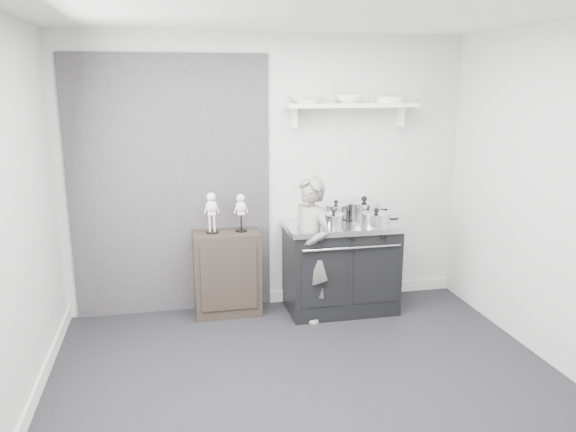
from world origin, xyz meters
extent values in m
plane|color=black|center=(0.00, 0.00, 0.00)|extent=(4.00, 4.00, 0.00)
cube|color=#B8B8B5|center=(0.00, 1.80, 1.35)|extent=(4.00, 0.02, 2.70)
cube|color=#B8B8B5|center=(0.00, -1.80, 1.35)|extent=(4.00, 0.02, 2.70)
cube|color=#B8B8B5|center=(-2.00, 0.00, 1.35)|extent=(0.02, 3.60, 2.70)
cube|color=#B8B8B5|center=(2.00, 0.00, 1.35)|extent=(0.02, 3.60, 2.70)
cube|color=silver|center=(0.00, 0.00, 2.70)|extent=(4.00, 3.60, 0.02)
cube|color=black|center=(-0.95, 1.79, 1.25)|extent=(1.90, 0.02, 2.50)
cube|color=silver|center=(1.00, 1.78, 0.06)|extent=(2.00, 0.03, 0.12)
cube|color=silver|center=(-1.98, 0.00, 0.06)|extent=(0.03, 3.60, 0.12)
cube|color=white|center=(0.80, 1.67, 2.02)|extent=(1.30, 0.26, 0.04)
cube|color=white|center=(0.25, 1.74, 1.90)|extent=(0.03, 0.12, 0.20)
cube|color=white|center=(1.35, 1.74, 1.90)|extent=(0.03, 0.12, 0.20)
cube|color=black|center=(0.66, 1.48, 0.42)|extent=(1.06, 0.63, 0.85)
cube|color=silver|center=(0.66, 1.48, 0.87)|extent=(1.12, 0.68, 0.05)
cube|color=black|center=(0.41, 1.16, 0.44)|extent=(0.44, 0.02, 0.55)
cube|color=black|center=(0.92, 1.16, 0.44)|extent=(0.44, 0.02, 0.55)
cylinder|color=silver|center=(0.66, 1.13, 0.74)|extent=(0.95, 0.02, 0.02)
cylinder|color=black|center=(0.35, 1.15, 0.82)|extent=(0.04, 0.03, 0.04)
cylinder|color=black|center=(0.66, 1.15, 0.82)|extent=(0.04, 0.03, 0.04)
cylinder|color=black|center=(0.98, 1.15, 0.82)|extent=(0.04, 0.03, 0.04)
cube|color=black|center=(-0.46, 1.61, 0.41)|extent=(0.64, 0.37, 0.83)
imported|color=slate|center=(0.30, 1.30, 0.70)|extent=(0.54, 0.61, 1.39)
cylinder|color=silver|center=(0.38, 1.41, 0.96)|extent=(0.22, 0.22, 0.11)
cylinder|color=silver|center=(0.38, 1.41, 1.02)|extent=(0.23, 0.23, 0.02)
sphere|color=black|center=(0.38, 1.41, 1.05)|extent=(0.04, 0.04, 0.04)
cylinder|color=black|center=(0.53, 1.41, 0.96)|extent=(0.10, 0.02, 0.02)
cylinder|color=silver|center=(0.65, 1.62, 0.97)|extent=(0.24, 0.24, 0.14)
cylinder|color=silver|center=(0.65, 1.62, 1.05)|extent=(0.25, 0.25, 0.02)
sphere|color=black|center=(0.65, 1.62, 1.08)|extent=(0.04, 0.04, 0.04)
cylinder|color=black|center=(0.81, 1.62, 0.97)|extent=(0.10, 0.02, 0.02)
cylinder|color=silver|center=(0.93, 1.59, 0.98)|extent=(0.32, 0.32, 0.16)
cylinder|color=silver|center=(0.93, 1.59, 1.06)|extent=(0.33, 0.33, 0.02)
sphere|color=black|center=(0.93, 1.59, 1.10)|extent=(0.06, 0.06, 0.06)
cylinder|color=black|center=(1.13, 1.59, 0.98)|extent=(0.10, 0.02, 0.02)
cylinder|color=silver|center=(0.95, 1.28, 0.96)|extent=(0.27, 0.27, 0.11)
cylinder|color=silver|center=(0.95, 1.28, 1.02)|extent=(0.28, 0.28, 0.02)
sphere|color=black|center=(0.95, 1.28, 1.05)|extent=(0.05, 0.05, 0.05)
cylinder|color=black|center=(1.12, 1.28, 0.96)|extent=(0.10, 0.02, 0.02)
cylinder|color=silver|center=(0.54, 1.34, 0.95)|extent=(0.20, 0.20, 0.11)
cylinder|color=silver|center=(0.54, 1.34, 1.02)|extent=(0.20, 0.20, 0.02)
sphere|color=black|center=(0.54, 1.34, 1.04)|extent=(0.04, 0.04, 0.04)
cylinder|color=black|center=(0.68, 1.34, 0.95)|extent=(0.10, 0.02, 0.02)
imported|color=white|center=(0.34, 1.67, 2.08)|extent=(0.31, 0.31, 0.08)
imported|color=white|center=(0.78, 1.67, 2.08)|extent=(0.25, 0.25, 0.08)
cylinder|color=white|center=(1.19, 1.67, 2.07)|extent=(0.27, 0.27, 0.06)
camera|label=1|loc=(-0.96, -3.62, 2.25)|focal=35.00mm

